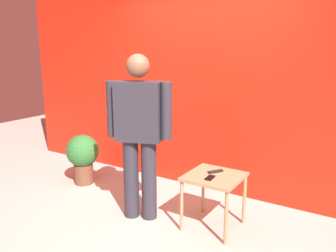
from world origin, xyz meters
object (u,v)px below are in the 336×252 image
at_px(side_table, 214,183).
at_px(potted_plant, 83,155).
at_px(cell_phone, 210,178).
at_px(tv_remote, 215,172).
at_px(standing_person, 139,129).

distance_m(side_table, potted_plant, 2.03).
bearing_deg(cell_phone, potted_plant, 168.86).
bearing_deg(tv_remote, standing_person, -125.59).
distance_m(side_table, cell_phone, 0.13).
bearing_deg(side_table, potted_plant, 176.39).
bearing_deg(standing_person, side_table, 16.24).
xyz_separation_m(tv_remote, potted_plant, (-2.00, 0.05, -0.18)).
xyz_separation_m(standing_person, cell_phone, (0.78, 0.13, -0.42)).
distance_m(standing_person, tv_remote, 0.91).
distance_m(cell_phone, tv_remote, 0.18).
height_order(standing_person, tv_remote, standing_person).
xyz_separation_m(cell_phone, potted_plant, (-2.02, 0.23, -0.17)).
distance_m(side_table, tv_remote, 0.12).
relative_size(standing_person, side_table, 3.11).
bearing_deg(tv_remote, cell_phone, -50.43).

